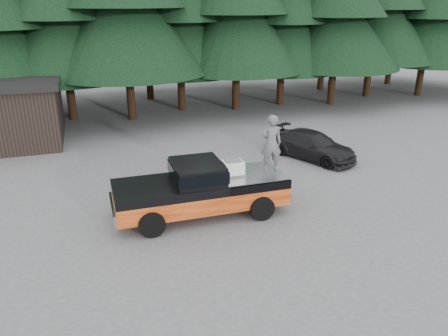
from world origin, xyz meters
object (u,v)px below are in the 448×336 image
object	(u,v)px
pickup_truck	(201,197)
man_on_bed	(271,143)
parked_car	(312,145)
air_compressor	(233,168)

from	to	relation	value
pickup_truck	man_on_bed	world-z (taller)	man_on_bed
man_on_bed	parked_car	world-z (taller)	man_on_bed
air_compressor	man_on_bed	distance (m)	1.58
man_on_bed	pickup_truck	bearing A→B (deg)	8.15
pickup_truck	parked_car	distance (m)	7.59
air_compressor	parked_car	bearing A→B (deg)	36.55
pickup_truck	air_compressor	distance (m)	1.47
pickup_truck	parked_car	bearing A→B (deg)	31.81
man_on_bed	parked_car	distance (m)	5.86
man_on_bed	air_compressor	bearing A→B (deg)	6.94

